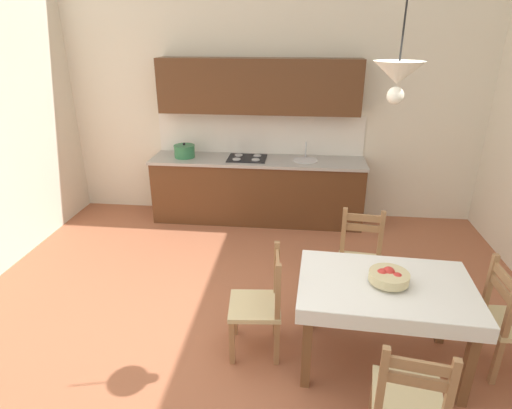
{
  "coord_description": "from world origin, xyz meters",
  "views": [
    {
      "loc": [
        0.42,
        -2.83,
        2.53
      ],
      "look_at": [
        0.04,
        0.63,
        1.09
      ],
      "focal_mm": 29.67,
      "sensor_mm": 36.0,
      "label": 1
    }
  ],
  "objects_px": {
    "dining_chair_window_side": "(512,322)",
    "pendant_lamp": "(398,74)",
    "dining_chair_kitchen_side": "(360,261)",
    "fruit_bowl": "(389,277)",
    "dining_chair_camera_side": "(408,401)",
    "dining_chair_tv_side": "(260,305)",
    "dining_table": "(384,299)",
    "kitchen_cabinetry": "(257,161)"
  },
  "relations": [
    {
      "from": "dining_table",
      "to": "dining_chair_tv_side",
      "type": "height_order",
      "value": "dining_chair_tv_side"
    },
    {
      "from": "dining_chair_kitchen_side",
      "to": "pendant_lamp",
      "type": "height_order",
      "value": "pendant_lamp"
    },
    {
      "from": "dining_table",
      "to": "dining_chair_camera_side",
      "type": "height_order",
      "value": "dining_chair_camera_side"
    },
    {
      "from": "kitchen_cabinetry",
      "to": "dining_chair_window_side",
      "type": "xyz_separation_m",
      "value": [
        2.26,
        -2.71,
        -0.41
      ]
    },
    {
      "from": "fruit_bowl",
      "to": "pendant_lamp",
      "type": "relative_size",
      "value": 0.37
    },
    {
      "from": "dining_chair_tv_side",
      "to": "fruit_bowl",
      "type": "height_order",
      "value": "dining_chair_tv_side"
    },
    {
      "from": "dining_chair_kitchen_side",
      "to": "dining_chair_window_side",
      "type": "distance_m",
      "value": 1.34
    },
    {
      "from": "dining_chair_tv_side",
      "to": "dining_chair_window_side",
      "type": "xyz_separation_m",
      "value": [
        1.96,
        -0.01,
        0.0
      ]
    },
    {
      "from": "dining_chair_window_side",
      "to": "dining_chair_tv_side",
      "type": "bearing_deg",
      "value": 179.64
    },
    {
      "from": "dining_chair_kitchen_side",
      "to": "fruit_bowl",
      "type": "relative_size",
      "value": 3.1
    },
    {
      "from": "fruit_bowl",
      "to": "kitchen_cabinetry",
      "type": "bearing_deg",
      "value": 115.07
    },
    {
      "from": "dining_table",
      "to": "pendant_lamp",
      "type": "xyz_separation_m",
      "value": [
        -0.1,
        0.02,
        1.66
      ]
    },
    {
      "from": "dining_table",
      "to": "dining_chair_window_side",
      "type": "bearing_deg",
      "value": 2.5
    },
    {
      "from": "dining_chair_camera_side",
      "to": "dining_chair_tv_side",
      "type": "distance_m",
      "value": 1.32
    },
    {
      "from": "dining_table",
      "to": "pendant_lamp",
      "type": "height_order",
      "value": "pendant_lamp"
    },
    {
      "from": "kitchen_cabinetry",
      "to": "dining_chair_tv_side",
      "type": "height_order",
      "value": "kitchen_cabinetry"
    },
    {
      "from": "dining_table",
      "to": "fruit_bowl",
      "type": "height_order",
      "value": "fruit_bowl"
    },
    {
      "from": "dining_table",
      "to": "dining_chair_tv_side",
      "type": "bearing_deg",
      "value": 176.74
    },
    {
      "from": "fruit_bowl",
      "to": "pendant_lamp",
      "type": "height_order",
      "value": "pendant_lamp"
    },
    {
      "from": "dining_chair_kitchen_side",
      "to": "pendant_lamp",
      "type": "distance_m",
      "value": 2.02
    },
    {
      "from": "dining_table",
      "to": "kitchen_cabinetry",
      "type": "bearing_deg",
      "value": 114.87
    },
    {
      "from": "dining_chair_tv_side",
      "to": "dining_table",
      "type": "bearing_deg",
      "value": -3.26
    },
    {
      "from": "dining_table",
      "to": "fruit_bowl",
      "type": "xyz_separation_m",
      "value": [
        0.01,
        0.0,
        0.2
      ]
    },
    {
      "from": "dining_chair_camera_side",
      "to": "dining_chair_kitchen_side",
      "type": "height_order",
      "value": "same"
    },
    {
      "from": "dining_chair_camera_side",
      "to": "dining_chair_kitchen_side",
      "type": "bearing_deg",
      "value": 93.1
    },
    {
      "from": "fruit_bowl",
      "to": "dining_chair_kitchen_side",
      "type": "bearing_deg",
      "value": 95.19
    },
    {
      "from": "dining_chair_kitchen_side",
      "to": "dining_chair_tv_side",
      "type": "bearing_deg",
      "value": -137.93
    },
    {
      "from": "dining_table",
      "to": "dining_chair_kitchen_side",
      "type": "height_order",
      "value": "dining_chair_kitchen_side"
    },
    {
      "from": "dining_chair_kitchen_side",
      "to": "kitchen_cabinetry",
      "type": "bearing_deg",
      "value": 122.67
    },
    {
      "from": "dining_chair_camera_side",
      "to": "dining_chair_tv_side",
      "type": "bearing_deg",
      "value": 138.68
    },
    {
      "from": "dining_chair_window_side",
      "to": "pendant_lamp",
      "type": "xyz_separation_m",
      "value": [
        -1.09,
        -0.02,
        1.83
      ]
    },
    {
      "from": "pendant_lamp",
      "to": "dining_chair_camera_side",
      "type": "bearing_deg",
      "value": -81.5
    },
    {
      "from": "dining_chair_kitchen_side",
      "to": "pendant_lamp",
      "type": "xyz_separation_m",
      "value": [
        -0.03,
        -0.85,
        1.83
      ]
    },
    {
      "from": "kitchen_cabinetry",
      "to": "dining_table",
      "type": "xyz_separation_m",
      "value": [
        1.28,
        -2.76,
        -0.24
      ]
    },
    {
      "from": "dining_chair_tv_side",
      "to": "dining_chair_camera_side",
      "type": "bearing_deg",
      "value": -41.32
    },
    {
      "from": "dining_chair_window_side",
      "to": "pendant_lamp",
      "type": "distance_m",
      "value": 2.13
    },
    {
      "from": "dining_chair_kitchen_side",
      "to": "fruit_bowl",
      "type": "distance_m",
      "value": 0.95
    },
    {
      "from": "dining_chair_tv_side",
      "to": "dining_chair_window_side",
      "type": "relative_size",
      "value": 1.0
    },
    {
      "from": "dining_chair_kitchen_side",
      "to": "fruit_bowl",
      "type": "height_order",
      "value": "dining_chair_kitchen_side"
    },
    {
      "from": "kitchen_cabinetry",
      "to": "dining_chair_tv_side",
      "type": "distance_m",
      "value": 2.75
    },
    {
      "from": "kitchen_cabinetry",
      "to": "pendant_lamp",
      "type": "distance_m",
      "value": 3.3
    },
    {
      "from": "dining_chair_tv_side",
      "to": "pendant_lamp",
      "type": "distance_m",
      "value": 2.03
    }
  ]
}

